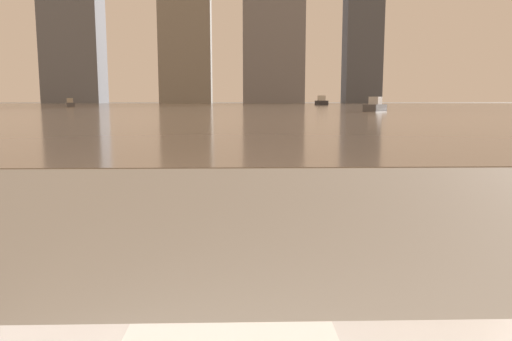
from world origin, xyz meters
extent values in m
cube|color=gray|center=(0.00, 62.00, 0.01)|extent=(180.00, 110.00, 0.01)
cube|color=#4C4C51|center=(-21.83, 64.77, 0.26)|extent=(1.96, 3.00, 0.50)
cube|color=#B2A893|center=(-21.83, 64.77, 0.79)|extent=(1.06, 1.25, 0.57)
cube|color=#4C4C51|center=(10.47, 39.28, 0.27)|extent=(2.46, 3.10, 0.53)
cube|color=silver|center=(10.47, 39.28, 0.84)|extent=(1.23, 1.35, 0.60)
cube|color=#2D2D33|center=(12.80, 80.44, 0.36)|extent=(1.59, 4.10, 0.71)
cube|color=silver|center=(12.80, 80.44, 1.12)|extent=(1.08, 1.56, 0.81)
cube|color=slate|center=(-38.38, 118.00, 18.41)|extent=(12.89, 8.73, 36.83)
cube|color=slate|center=(7.28, 118.00, 21.75)|extent=(13.88, 10.22, 43.50)
camera|label=1|loc=(-0.01, 0.20, 0.94)|focal=35.00mm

